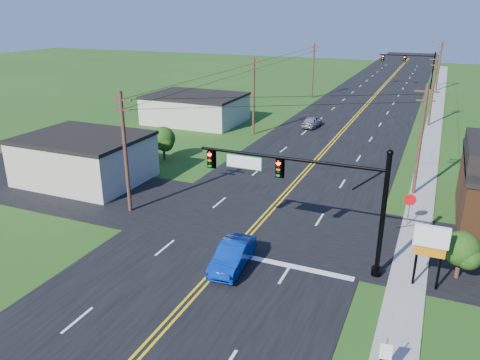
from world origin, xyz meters
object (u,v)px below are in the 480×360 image
at_px(signal_mast_main, 304,187).
at_px(route_sign, 385,355).
at_px(signal_mast_far, 409,63).
at_px(blue_car, 233,256).
at_px(stop_sign, 410,203).

relative_size(signal_mast_main, route_sign, 5.69).
xyz_separation_m(signal_mast_far, blue_car, (-3.53, -74.41, -3.79)).
height_order(blue_car, stop_sign, stop_sign).
bearing_deg(route_sign, signal_mast_main, 117.00).
xyz_separation_m(signal_mast_main, route_sign, (5.84, -8.02, -3.59)).
height_order(signal_mast_far, blue_car, signal_mast_far).
bearing_deg(signal_mast_main, blue_car, -144.88).
relative_size(blue_car, route_sign, 2.29).
bearing_deg(blue_car, signal_mast_far, 82.41).
bearing_deg(route_sign, signal_mast_far, 85.02).
bearing_deg(route_sign, stop_sign, 82.14).
relative_size(blue_car, stop_sign, 1.89).
height_order(signal_mast_main, route_sign, signal_mast_main).
bearing_deg(signal_mast_far, stop_sign, -85.21).
distance_m(signal_mast_main, route_sign, 10.55).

